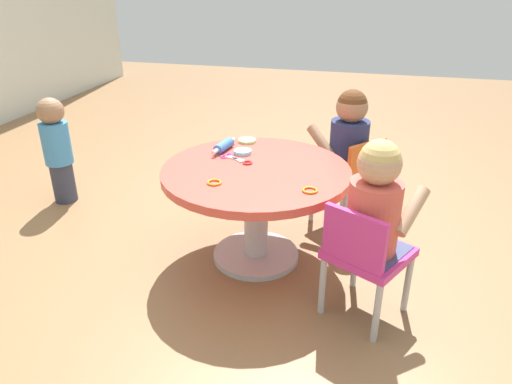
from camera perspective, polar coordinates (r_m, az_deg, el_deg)
The scene contains 14 objects.
ground_plane at distance 2.50m, azimuth -0.00°, elevation -7.78°, with size 10.00×10.00×0.00m, color olive.
craft_table at distance 2.32m, azimuth -0.00°, elevation 0.20°, with size 0.91×0.91×0.50m.
child_chair_left at distance 2.00m, azimuth 12.88°, elevation -7.34°, with size 0.41×0.41×0.54m.
seated_child_left at distance 1.93m, azimuth 14.13°, elevation -1.16°, with size 0.43×0.40×0.51m.
child_chair_right at distance 2.72m, azimuth 11.26°, elevation 1.82°, with size 0.42×0.42×0.54m.
seated_child_right at distance 2.66m, azimuth 11.05°, elevation 6.57°, with size 0.43×0.44×0.51m.
toddler_standing at distance 3.19m, azimuth -22.72°, elevation 4.92°, with size 0.17×0.17×0.67m.
rolling_pin at distance 2.50m, azimuth -3.88°, elevation 5.55°, with size 0.23×0.07×0.05m.
craft_scissors at distance 2.40m, azimuth -3.10°, elevation 4.19°, with size 0.11×0.14×0.01m.
playdough_blob_0 at distance 2.45m, azimuth -1.61°, elevation 4.83°, with size 0.09×0.09×0.02m, color #8CCCF2.
playdough_blob_1 at distance 2.62m, azimuth -1.08°, elevation 6.17°, with size 0.10×0.10×0.01m, color #B2E58C.
cookie_cutter_0 at distance 2.04m, azimuth 6.49°, elevation 0.21°, with size 0.07×0.07×0.01m, color orange.
cookie_cutter_1 at distance 2.32m, azimuth -1.03°, elevation 3.55°, with size 0.05×0.05×0.01m, color red.
cookie_cutter_2 at distance 2.11m, azimuth -5.02°, elevation 1.15°, with size 0.07×0.07×0.01m, color orange.
Camera 1 is at (-2.03, -0.52, 1.37)m, focal length 33.40 mm.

